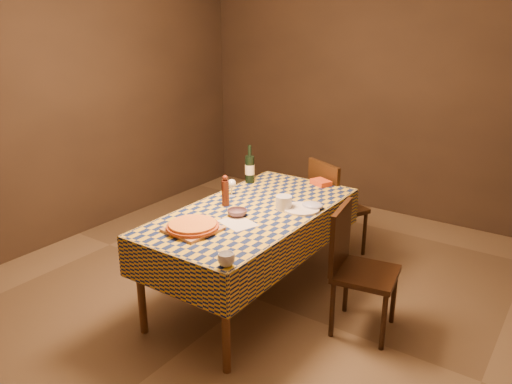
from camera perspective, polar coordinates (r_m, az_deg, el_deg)
room at (r=3.65m, az=-0.45°, el=6.47°), size 5.00×5.10×2.70m
dining_table at (r=3.85m, az=-0.42°, el=-3.10°), size 0.94×1.84×0.77m
cutting_board at (r=3.48m, az=-7.23°, el=-4.24°), size 0.36×0.36×0.02m
pizza at (r=3.47m, az=-7.25°, el=-3.83°), size 0.44×0.44×0.04m
pepper_mill at (r=3.88m, az=-3.52°, el=0.08°), size 0.07×0.07×0.25m
bowl at (r=3.70m, az=-2.16°, el=-2.38°), size 0.16×0.16×0.05m
wine_glass at (r=4.09m, az=-2.80°, el=0.91°), size 0.07×0.07×0.14m
wine_bottle at (r=4.42m, az=-0.72°, el=2.69°), size 0.11×0.11×0.34m
deli_tub at (r=3.83m, az=3.19°, el=-1.20°), size 0.16×0.16×0.10m
takeout_container at (r=4.42m, az=7.43°, el=1.10°), size 0.20×0.18×0.04m
white_plate at (r=3.83m, az=5.21°, el=-1.93°), size 0.36×0.36×0.02m
tumbler at (r=2.98m, az=-3.42°, el=-7.72°), size 0.11×0.11×0.08m
flour_patch at (r=3.58m, az=-2.10°, el=-3.56°), size 0.31×0.27×0.00m
flour_bag at (r=3.87m, az=6.49°, el=-1.51°), size 0.19×0.15×0.05m
chair_far at (r=4.72m, az=8.70°, el=-1.25°), size 0.56×0.56×0.93m
chair_right at (r=3.63m, az=11.24°, el=-7.92°), size 0.49×0.48×0.93m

